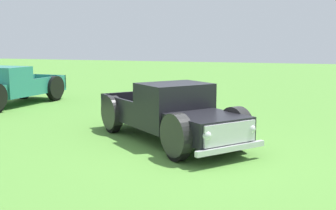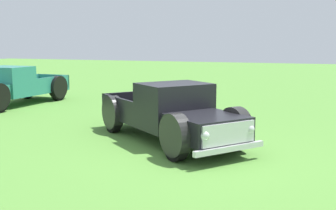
{
  "view_description": "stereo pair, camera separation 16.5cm",
  "coord_description": "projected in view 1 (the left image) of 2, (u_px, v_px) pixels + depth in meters",
  "views": [
    {
      "loc": [
        -8.86,
        -2.61,
        2.46
      ],
      "look_at": [
        0.69,
        0.73,
        0.9
      ],
      "focal_mm": 44.04,
      "sensor_mm": 36.0,
      "label": 1
    },
    {
      "loc": [
        -8.81,
        -2.77,
        2.46
      ],
      "look_at": [
        0.69,
        0.73,
        0.9
      ],
      "focal_mm": 44.04,
      "sensor_mm": 36.0,
      "label": 2
    }
  ],
  "objects": [
    {
      "name": "ground_plane",
      "position": [
        188.0,
        149.0,
        9.5
      ],
      "size": [
        80.0,
        80.0,
        0.0
      ],
      "primitive_type": "plane",
      "color": "#548C38"
    },
    {
      "name": "pickup_truck_foreground",
      "position": [
        176.0,
        115.0,
        9.98
      ],
      "size": [
        4.32,
        4.8,
        1.47
      ],
      "color": "black",
      "rests_on": "ground_plane"
    },
    {
      "name": "pickup_truck_behind_left",
      "position": [
        4.0,
        88.0,
        15.66
      ],
      "size": [
        5.04,
        2.13,
        1.52
      ],
      "color": "#2D8475",
      "rests_on": "ground_plane"
    }
  ]
}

